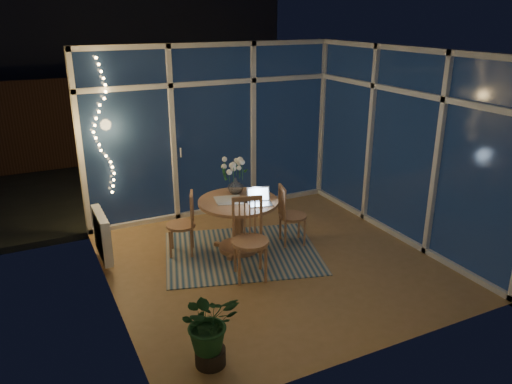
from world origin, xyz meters
The scene contains 25 objects.
floor centered at (0.00, 0.00, 0.00)m, with size 4.00×4.00×0.00m, color olive.
ceiling centered at (0.00, 0.00, 2.60)m, with size 4.00×4.00×0.00m, color white.
wall_back centered at (0.00, 2.00, 1.30)m, with size 4.00×0.04×2.60m, color silver.
wall_front centered at (0.00, -2.00, 1.30)m, with size 4.00×0.04×2.60m, color silver.
wall_left centered at (-2.00, 0.00, 1.30)m, with size 0.04×4.00×2.60m, color silver.
wall_right centered at (2.00, 0.00, 1.30)m, with size 0.04×4.00×2.60m, color silver.
window_wall_back centered at (0.00, 1.96, 1.30)m, with size 4.00×0.10×2.60m, color silver.
window_wall_right centered at (1.96, 0.00, 1.30)m, with size 0.10×4.00×2.60m, color silver.
radiator centered at (-1.94, 0.90, 0.40)m, with size 0.10×0.70×0.58m, color white.
fairy_lights centered at (-1.65, 1.88, 1.52)m, with size 0.24×0.10×1.85m, color #F1B160, non-canonical shape.
garden_patio centered at (0.50, 5.00, -0.06)m, with size 12.00×6.00×0.10m, color black.
garden_fence centered at (0.00, 5.50, 0.90)m, with size 11.00×0.08×1.80m, color #3E2616.
neighbour_roof centered at (0.30, 8.50, 2.20)m, with size 7.00×3.00×2.20m, color #33373E.
garden_shrubs centered at (-0.80, 3.40, 0.45)m, with size 0.90×0.90×0.90m, color black.
rug centered at (-0.26, 0.41, 0.01)m, with size 1.98×1.59×0.01m, color #B8AF95.
dining_table centered at (-0.26, 0.51, 0.36)m, with size 1.04×1.04×0.71m, color #9B6346.
chair_left centered at (-0.97, 0.75, 0.43)m, with size 0.40×0.40×0.86m, color #9B6346.
chair_right centered at (0.49, 0.37, 0.43)m, with size 0.39×0.39×0.85m, color #9B6346.
chair_front centered at (-0.43, -0.22, 0.49)m, with size 0.46×0.46×0.99m, color #9B6346.
laptop centered at (-0.07, 0.25, 0.82)m, with size 0.29×0.26×0.22m, color silver, non-canonical shape.
flower_vase centered at (-0.18, 0.77, 0.82)m, with size 0.20×0.20×0.21m, color silver.
bowl centered at (0.11, 0.50, 0.73)m, with size 0.15×0.15×0.04m, color white.
newspapers centered at (-0.35, 0.55, 0.72)m, with size 0.35×0.27×0.01m, color silver.
phone centered at (-0.21, 0.41, 0.72)m, with size 0.11×0.05×0.01m, color black.
potted_plant centered at (-1.43, -1.48, 0.38)m, with size 0.54×0.47×0.76m, color #194721.
Camera 1 is at (-2.70, -5.00, 3.01)m, focal length 35.00 mm.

